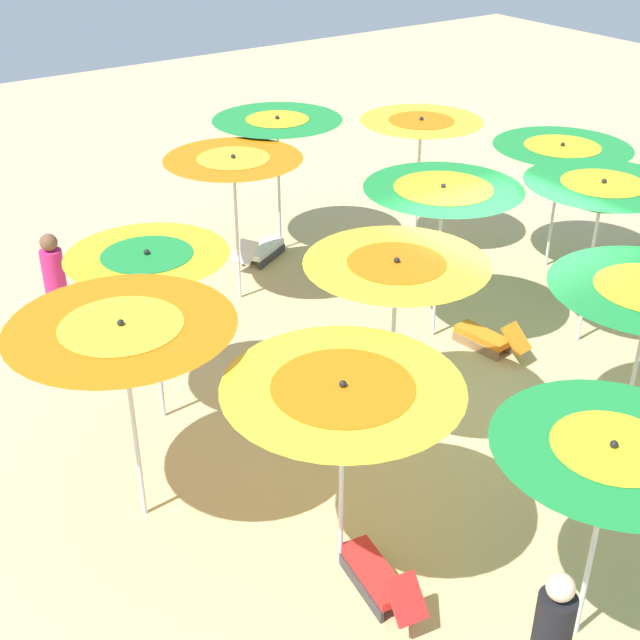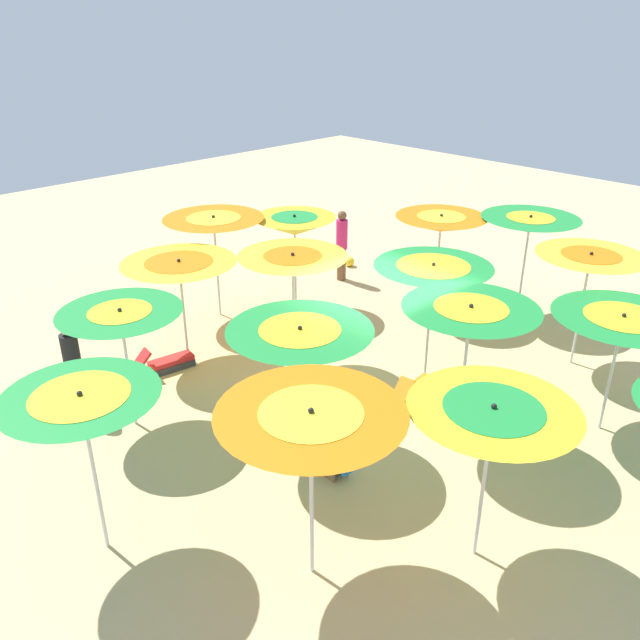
{
  "view_description": "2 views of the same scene",
  "coord_description": "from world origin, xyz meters",
  "px_view_note": "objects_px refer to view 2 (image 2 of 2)",
  "views": [
    {
      "loc": [
        -7.46,
        -6.82,
        6.44
      ],
      "look_at": [
        -1.96,
        1.16,
        1.01
      ],
      "focal_mm": 48.47,
      "sensor_mm": 36.0,
      "label": 1
    },
    {
      "loc": [
        6.59,
        -7.91,
        6.47
      ],
      "look_at": [
        -0.87,
        -0.55,
        1.48
      ],
      "focal_mm": 36.39,
      "sensor_mm": 36.0,
      "label": 2
    }
  ],
  "objects_px": {
    "lounger_3": "(167,361)",
    "beachgoer_0": "(73,366)",
    "beach_umbrella_13": "(492,422)",
    "beach_umbrella_14": "(311,426)",
    "beach_umbrella_0": "(530,225)",
    "beach_umbrella_4": "(590,263)",
    "beach_umbrella_6": "(293,265)",
    "beach_umbrella_9": "(470,320)",
    "beach_umbrella_3": "(214,224)",
    "beach_umbrella_5": "(433,275)",
    "beachgoer_1": "(342,244)",
    "beach_umbrella_15": "(82,409)",
    "lounger_2": "(493,302)",
    "beach_ball": "(350,262)",
    "beach_umbrella_10": "(300,339)",
    "beach_umbrella_7": "(180,271)",
    "beach_umbrella_11": "(121,320)",
    "beach_umbrella_1": "(441,224)",
    "lounger_1": "(416,388)",
    "beach_umbrella_2": "(295,226)",
    "lounger_0": "(325,456)",
    "beach_umbrella_8": "(622,326)"
  },
  "relations": [
    {
      "from": "beach_umbrella_0",
      "to": "beach_umbrella_4",
      "type": "distance_m",
      "value": 2.4
    },
    {
      "from": "lounger_2",
      "to": "beach_umbrella_5",
      "type": "bearing_deg",
      "value": -107.55
    },
    {
      "from": "beach_umbrella_3",
      "to": "beach_umbrella_0",
      "type": "bearing_deg",
      "value": 45.6
    },
    {
      "from": "beach_umbrella_10",
      "to": "beach_umbrella_11",
      "type": "distance_m",
      "value": 2.99
    },
    {
      "from": "beachgoer_0",
      "to": "beach_ball",
      "type": "bearing_deg",
      "value": -129.58
    },
    {
      "from": "beach_umbrella_1",
      "to": "lounger_1",
      "type": "xyz_separation_m",
      "value": [
        2.11,
        -3.42,
        -1.94
      ]
    },
    {
      "from": "lounger_1",
      "to": "beachgoer_0",
      "type": "height_order",
      "value": "beachgoer_0"
    },
    {
      "from": "beachgoer_1",
      "to": "beach_umbrella_10",
      "type": "bearing_deg",
      "value": 58.67
    },
    {
      "from": "beach_umbrella_10",
      "to": "lounger_0",
      "type": "height_order",
      "value": "beach_umbrella_10"
    },
    {
      "from": "beach_ball",
      "to": "beach_umbrella_6",
      "type": "bearing_deg",
      "value": -57.9
    },
    {
      "from": "beach_umbrella_2",
      "to": "beach_umbrella_7",
      "type": "xyz_separation_m",
      "value": [
        0.36,
        -3.34,
        -0.09
      ]
    },
    {
      "from": "beach_umbrella_5",
      "to": "beach_umbrella_2",
      "type": "bearing_deg",
      "value": 174.57
    },
    {
      "from": "beach_umbrella_1",
      "to": "beach_umbrella_4",
      "type": "bearing_deg",
      "value": -1.9
    },
    {
      "from": "beach_umbrella_5",
      "to": "beach_umbrella_15",
      "type": "relative_size",
      "value": 0.98
    },
    {
      "from": "beach_umbrella_8",
      "to": "beach_umbrella_5",
      "type": "bearing_deg",
      "value": -167.48
    },
    {
      "from": "beach_umbrella_10",
      "to": "lounger_3",
      "type": "relative_size",
      "value": 1.81
    },
    {
      "from": "beach_umbrella_6",
      "to": "beach_umbrella_9",
      "type": "distance_m",
      "value": 3.75
    },
    {
      "from": "lounger_2",
      "to": "beach_umbrella_11",
      "type": "bearing_deg",
      "value": -130.96
    },
    {
      "from": "beach_umbrella_5",
      "to": "beach_umbrella_13",
      "type": "height_order",
      "value": "beach_umbrella_5"
    },
    {
      "from": "beach_umbrella_3",
      "to": "beach_umbrella_10",
      "type": "height_order",
      "value": "beach_umbrella_3"
    },
    {
      "from": "beach_umbrella_6",
      "to": "beach_umbrella_15",
      "type": "height_order",
      "value": "beach_umbrella_15"
    },
    {
      "from": "beach_umbrella_9",
      "to": "lounger_1",
      "type": "distance_m",
      "value": 2.46
    },
    {
      "from": "beach_umbrella_6",
      "to": "beach_umbrella_0",
      "type": "bearing_deg",
      "value": 71.08
    },
    {
      "from": "beach_umbrella_13",
      "to": "beach_ball",
      "type": "relative_size",
      "value": 8.6
    },
    {
      "from": "beach_umbrella_6",
      "to": "lounger_0",
      "type": "relative_size",
      "value": 2.02
    },
    {
      "from": "beach_umbrella_7",
      "to": "beach_umbrella_11",
      "type": "height_order",
      "value": "beach_umbrella_11"
    },
    {
      "from": "lounger_3",
      "to": "beachgoer_0",
      "type": "relative_size",
      "value": 0.72
    },
    {
      "from": "beach_umbrella_7",
      "to": "beach_umbrella_8",
      "type": "xyz_separation_m",
      "value": [
        7.0,
        3.66,
        -0.01
      ]
    },
    {
      "from": "beach_umbrella_0",
      "to": "beachgoer_0",
      "type": "height_order",
      "value": "beach_umbrella_0"
    },
    {
      "from": "beach_umbrella_13",
      "to": "lounger_2",
      "type": "relative_size",
      "value": 1.85
    },
    {
      "from": "beach_umbrella_1",
      "to": "beach_umbrella_6",
      "type": "distance_m",
      "value": 4.24
    },
    {
      "from": "beach_umbrella_11",
      "to": "lounger_1",
      "type": "distance_m",
      "value": 5.37
    },
    {
      "from": "beach_umbrella_6",
      "to": "beach_umbrella_10",
      "type": "xyz_separation_m",
      "value": [
        2.11,
        -1.79,
        -0.14
      ]
    },
    {
      "from": "beach_umbrella_0",
      "to": "lounger_3",
      "type": "relative_size",
      "value": 1.94
    },
    {
      "from": "beach_umbrella_8",
      "to": "beachgoer_1",
      "type": "relative_size",
      "value": 1.19
    },
    {
      "from": "beach_umbrella_3",
      "to": "beach_umbrella_4",
      "type": "relative_size",
      "value": 1.01
    },
    {
      "from": "beach_umbrella_9",
      "to": "lounger_0",
      "type": "relative_size",
      "value": 2.07
    },
    {
      "from": "beach_umbrella_7",
      "to": "beach_umbrella_13",
      "type": "height_order",
      "value": "beach_umbrella_13"
    },
    {
      "from": "beach_umbrella_7",
      "to": "beachgoer_0",
      "type": "distance_m",
      "value": 2.66
    },
    {
      "from": "beach_umbrella_4",
      "to": "beachgoer_0",
      "type": "relative_size",
      "value": 1.37
    },
    {
      "from": "beach_umbrella_3",
      "to": "beach_ball",
      "type": "xyz_separation_m",
      "value": [
        -0.05,
        4.53,
        -2.08
      ]
    },
    {
      "from": "beach_umbrella_6",
      "to": "beach_umbrella_8",
      "type": "relative_size",
      "value": 1.09
    },
    {
      "from": "beach_umbrella_14",
      "to": "lounger_2",
      "type": "bearing_deg",
      "value": 107.61
    },
    {
      "from": "beach_umbrella_5",
      "to": "beachgoer_1",
      "type": "xyz_separation_m",
      "value": [
        -4.66,
        2.5,
        -1.12
      ]
    },
    {
      "from": "beach_umbrella_13",
      "to": "beach_umbrella_14",
      "type": "distance_m",
      "value": 2.17
    },
    {
      "from": "lounger_2",
      "to": "beachgoer_1",
      "type": "height_order",
      "value": "beachgoer_1"
    },
    {
      "from": "beach_umbrella_1",
      "to": "beach_umbrella_8",
      "type": "height_order",
      "value": "beach_umbrella_1"
    },
    {
      "from": "lounger_2",
      "to": "lounger_3",
      "type": "bearing_deg",
      "value": -141.94
    },
    {
      "from": "beach_umbrella_2",
      "to": "lounger_2",
      "type": "distance_m",
      "value": 5.06
    },
    {
      "from": "beach_umbrella_0",
      "to": "lounger_3",
      "type": "height_order",
      "value": "beach_umbrella_0"
    }
  ]
}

